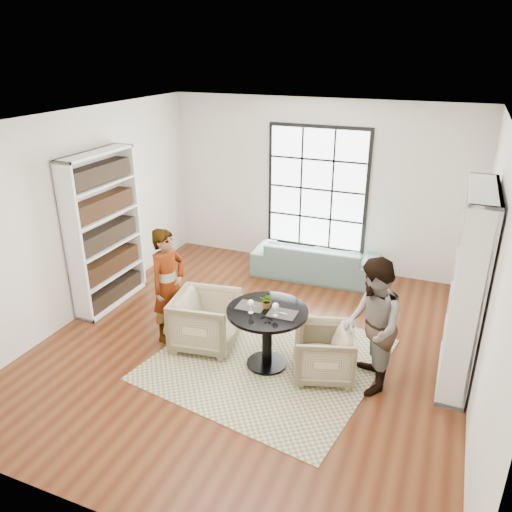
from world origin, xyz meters
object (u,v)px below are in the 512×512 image
at_px(person_right, 372,326).
at_px(armchair_left, 206,321).
at_px(wine_glass_left, 251,303).
at_px(sofa, 315,260).
at_px(person_left, 168,285).
at_px(flower_centerpiece, 267,301).
at_px(pedestal_table, 267,326).
at_px(armchair_right, 323,352).
at_px(wine_glass_right, 276,307).

bearing_deg(person_right, armchair_left, -110.02).
relative_size(armchair_left, wine_glass_left, 4.67).
bearing_deg(wine_glass_left, sofa, 90.29).
bearing_deg(person_left, flower_centerpiece, -79.86).
relative_size(armchair_left, person_left, 0.52).
xyz_separation_m(wine_glass_left, flower_centerpiece, (0.14, 0.19, -0.03)).
distance_m(pedestal_table, armchair_left, 0.97).
relative_size(pedestal_table, wine_glass_left, 5.68).
distance_m(armchair_right, person_left, 2.25).
height_order(wine_glass_left, flower_centerpiece, flower_centerpiece).
xyz_separation_m(sofa, wine_glass_right, (0.32, -2.93, 0.62)).
height_order(armchair_left, person_left, person_left).
relative_size(sofa, armchair_left, 2.60).
height_order(sofa, person_left, person_left).
height_order(pedestal_table, person_right, person_right).
bearing_deg(flower_centerpiece, sofa, 93.20).
bearing_deg(pedestal_table, person_right, 2.82).
relative_size(armchair_left, flower_centerpiece, 4.29).
distance_m(sofa, armchair_right, 2.91).
relative_size(armchair_right, person_right, 0.44).
relative_size(armchair_right, wine_glass_right, 4.14).
relative_size(wine_glass_left, wine_glass_right, 1.02).
bearing_deg(wine_glass_left, armchair_right, 13.04).
relative_size(person_right, flower_centerpiece, 8.53).
bearing_deg(armchair_right, wine_glass_left, -94.59).
distance_m(sofa, person_right, 3.16).
distance_m(sofa, person_left, 3.04).
xyz_separation_m(person_right, flower_centerpiece, (-1.28, -0.01, 0.08)).
distance_m(armchair_left, flower_centerpiece, 1.06).
bearing_deg(armchair_left, armchair_right, -101.01).
bearing_deg(wine_glass_right, person_left, 172.04).
height_order(sofa, flower_centerpiece, flower_centerpiece).
bearing_deg(person_right, sofa, -170.80).
relative_size(armchair_left, person_right, 0.50).
xyz_separation_m(armchair_right, wine_glass_left, (-0.87, -0.20, 0.60)).
bearing_deg(flower_centerpiece, person_right, 0.47).
distance_m(wine_glass_right, flower_centerpiece, 0.22).
bearing_deg(wine_glass_left, armchair_left, 160.83).
xyz_separation_m(sofa, armchair_right, (0.89, -2.77, 0.01)).
xyz_separation_m(pedestal_table, wine_glass_left, (-0.16, -0.14, 0.35)).
xyz_separation_m(pedestal_table, armchair_right, (0.71, 0.06, -0.25)).
bearing_deg(pedestal_table, armchair_right, 4.99).
bearing_deg(sofa, person_right, 114.91).
distance_m(pedestal_table, armchair_right, 0.76).
relative_size(pedestal_table, wine_glass_right, 5.77).
distance_m(person_left, wine_glass_left, 1.36).
xyz_separation_m(pedestal_table, wine_glass_right, (0.14, -0.10, 0.35)).
height_order(armchair_right, wine_glass_left, wine_glass_left).
bearing_deg(armchair_right, flower_centerpiece, -106.80).
xyz_separation_m(pedestal_table, flower_centerpiece, (-0.02, 0.05, 0.32)).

